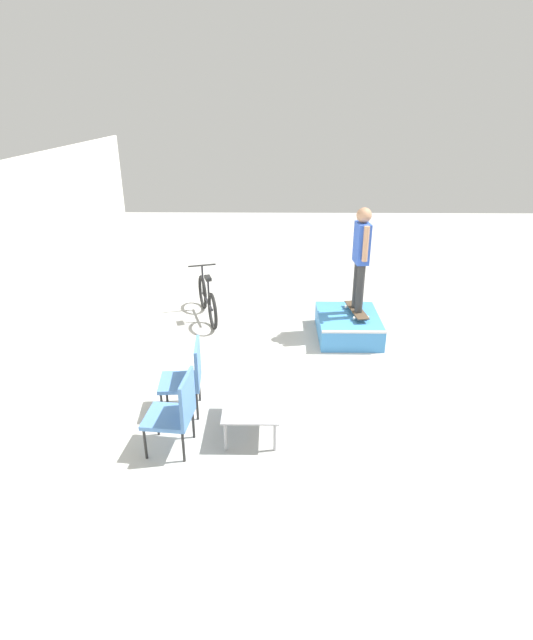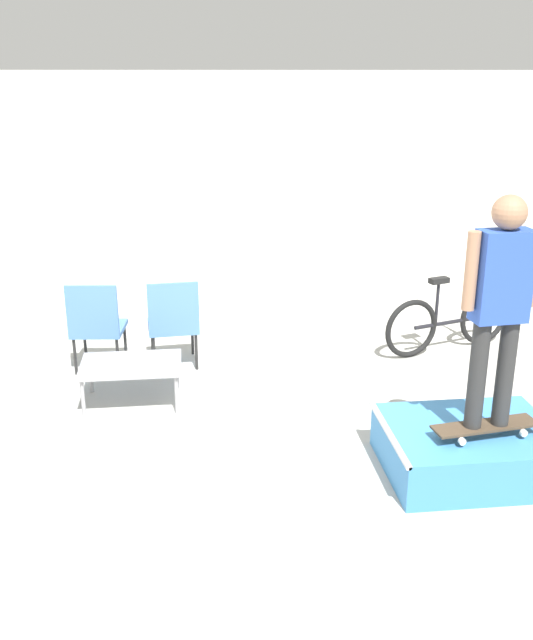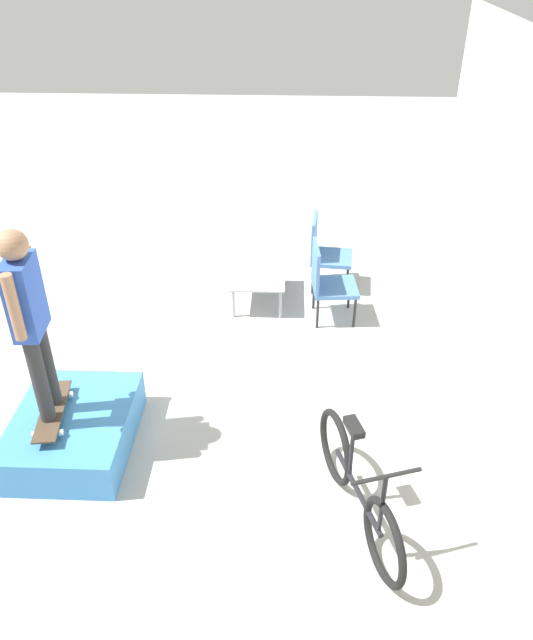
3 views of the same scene
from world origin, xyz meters
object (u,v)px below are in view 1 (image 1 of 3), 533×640
(person_skater, at_px, (361,251))
(bicycle, at_px, (207,300))
(patio_chair_left, at_px, (176,410))
(patio_chair_right, at_px, (187,375))
(skate_ramp_box, at_px, (348,326))
(skateboard_on_ramp, at_px, (357,310))
(coffee_table, at_px, (251,404))

(person_skater, height_order, bicycle, person_skater)
(patio_chair_left, xyz_separation_m, patio_chair_right, (0.79, -0.00, 0.00))
(patio_chair_right, bearing_deg, skate_ramp_box, 129.57)
(skateboard_on_ramp, bearing_deg, bicycle, 67.29)
(skate_ramp_box, distance_m, patio_chair_right, 3.33)
(skate_ramp_box, distance_m, bicycle, 2.63)
(skate_ramp_box, distance_m, skateboard_on_ramp, 0.31)
(person_skater, bearing_deg, patio_chair_left, 136.97)
(skate_ramp_box, relative_size, coffee_table, 1.41)
(skateboard_on_ramp, xyz_separation_m, person_skater, (-0.00, -0.00, 1.03))
(person_skater, relative_size, bicycle, 1.08)
(coffee_table, bearing_deg, person_skater, -31.48)
(skateboard_on_ramp, bearing_deg, person_skater, -173.95)
(coffee_table, xyz_separation_m, patio_chair_left, (-0.40, 0.83, 0.17))
(patio_chair_right, bearing_deg, skateboard_on_ramp, 128.66)
(patio_chair_left, bearing_deg, coffee_table, 121.20)
(skate_ramp_box, distance_m, patio_chair_left, 3.91)
(coffee_table, xyz_separation_m, bicycle, (3.44, 0.96, -0.00))
(skateboard_on_ramp, height_order, coffee_table, skateboard_on_ramp)
(bicycle, bearing_deg, skateboard_on_ramp, -122.31)
(patio_chair_left, relative_size, patio_chair_right, 1.00)
(patio_chair_left, bearing_deg, person_skater, 147.15)
(skate_ramp_box, relative_size, patio_chair_right, 1.37)
(coffee_table, height_order, patio_chair_right, patio_chair_right)
(person_skater, xyz_separation_m, coffee_table, (-2.75, 1.68, -1.13))
(patio_chair_left, xyz_separation_m, bicycle, (3.84, 0.13, -0.18))
(coffee_table, distance_m, bicycle, 3.58)
(patio_chair_right, height_order, bicycle, patio_chair_right)
(skateboard_on_ramp, relative_size, patio_chair_left, 0.87)
(patio_chair_left, bearing_deg, patio_chair_right, -174.20)
(patio_chair_left, bearing_deg, skate_ramp_box, 148.19)
(person_skater, height_order, coffee_table, person_skater)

